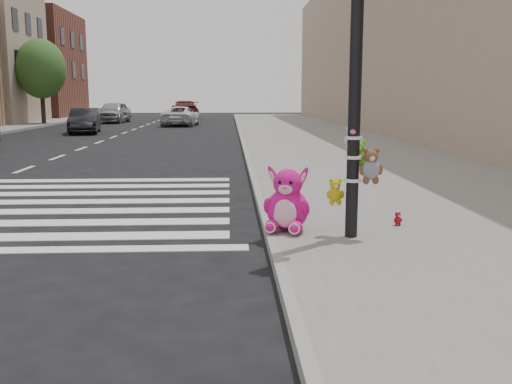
{
  "coord_description": "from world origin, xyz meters",
  "views": [
    {
      "loc": [
        1.0,
        -5.44,
        1.98
      ],
      "look_at": [
        1.34,
        1.76,
        0.75
      ],
      "focal_mm": 40.0,
      "sensor_mm": 36.0,
      "label": 1
    }
  ],
  "objects_px": {
    "car_dark_far": "(85,121)",
    "signal_pole": "(357,111)",
    "red_teddy": "(398,219)",
    "car_white_near": "(181,116)",
    "pink_bunny": "(287,204)"
  },
  "relations": [
    {
      "from": "signal_pole",
      "to": "red_teddy",
      "type": "bearing_deg",
      "value": 37.55
    },
    {
      "from": "red_teddy",
      "to": "car_white_near",
      "type": "xyz_separation_m",
      "value": [
        -5.51,
        29.69,
        0.38
      ]
    },
    {
      "from": "pink_bunny",
      "to": "red_teddy",
      "type": "height_order",
      "value": "pink_bunny"
    },
    {
      "from": "signal_pole",
      "to": "red_teddy",
      "type": "relative_size",
      "value": 20.15
    },
    {
      "from": "signal_pole",
      "to": "car_dark_far",
      "type": "xyz_separation_m",
      "value": [
        -9.13,
        22.98,
        -1.13
      ]
    },
    {
      "from": "signal_pole",
      "to": "red_teddy",
      "type": "height_order",
      "value": "signal_pole"
    },
    {
      "from": "pink_bunny",
      "to": "car_white_near",
      "type": "xyz_separation_m",
      "value": [
        -3.9,
        29.92,
        0.11
      ]
    },
    {
      "from": "car_dark_far",
      "to": "signal_pole",
      "type": "bearing_deg",
      "value": -77.3
    },
    {
      "from": "signal_pole",
      "to": "red_teddy",
      "type": "xyz_separation_m",
      "value": [
        0.77,
        0.59,
        -1.54
      ]
    },
    {
      "from": "pink_bunny",
      "to": "car_dark_far",
      "type": "height_order",
      "value": "car_dark_far"
    },
    {
      "from": "pink_bunny",
      "to": "car_white_near",
      "type": "distance_m",
      "value": 30.17
    },
    {
      "from": "car_dark_far",
      "to": "car_white_near",
      "type": "distance_m",
      "value": 8.52
    },
    {
      "from": "pink_bunny",
      "to": "red_teddy",
      "type": "bearing_deg",
      "value": 25.33
    },
    {
      "from": "signal_pole",
      "to": "pink_bunny",
      "type": "distance_m",
      "value": 1.56
    },
    {
      "from": "car_white_near",
      "to": "pink_bunny",
      "type": "bearing_deg",
      "value": 101.64
    }
  ]
}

